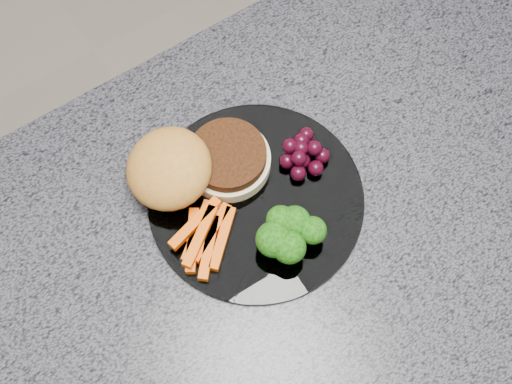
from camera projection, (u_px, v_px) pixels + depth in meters
island_cabinet at (304, 304)px, 1.29m from camera, size 1.20×0.60×0.86m
countertop at (326, 213)px, 0.87m from camera, size 1.20×0.60×0.04m
plate at (256, 200)px, 0.86m from camera, size 0.26×0.26×0.01m
burger at (191, 167)px, 0.84m from camera, size 0.18×0.13×0.06m
carrot_sticks at (204, 236)px, 0.83m from camera, size 0.09×0.09×0.02m
broccoli at (288, 234)px, 0.80m from camera, size 0.08×0.07×0.05m
grape_bunch at (303, 153)px, 0.86m from camera, size 0.06×0.06×0.03m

